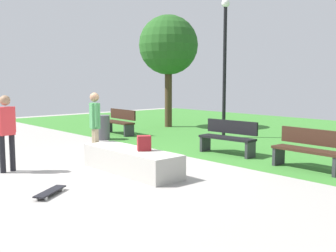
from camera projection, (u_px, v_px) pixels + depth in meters
ground_plane at (122, 168)px, 9.13m from camera, size 28.00×28.00×0.00m
grass_lawn at (305, 136)px, 14.47m from camera, size 26.60×11.89×0.01m
concrete_ledge at (131, 161)px, 8.71m from camera, size 2.61×0.80×0.51m
backpack_on_ledge at (144, 143)px, 8.49m from camera, size 0.31×0.34×0.32m
skater_performing_trick at (6, 128)px, 8.68m from camera, size 0.22×0.43×1.68m
skater_watching at (95, 122)px, 9.78m from camera, size 0.41×0.29×1.70m
skateboard_by_ledge at (50, 192)px, 7.02m from camera, size 0.62×0.77×0.08m
park_bench_near_lamppost at (119, 121)px, 14.80m from camera, size 1.62×0.54×0.91m
park_bench_far_right at (309, 149)px, 8.94m from camera, size 1.62×0.53×0.91m
park_bench_center_lawn at (228, 137)px, 10.83m from camera, size 1.63×0.59×0.91m
tree_tall_oak at (168, 46)px, 16.78m from camera, size 2.48×2.48×4.69m
lamp_post at (225, 56)px, 13.64m from camera, size 0.28×0.28×4.69m
trash_bin at (102, 127)px, 13.50m from camera, size 0.50×0.50×0.82m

